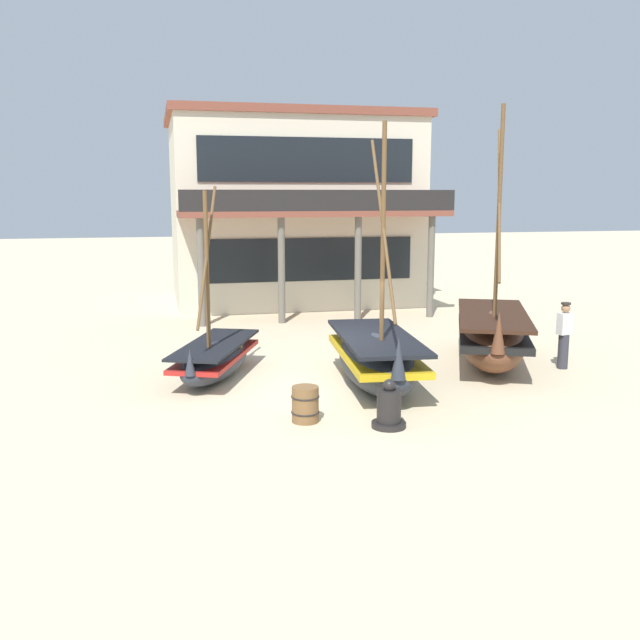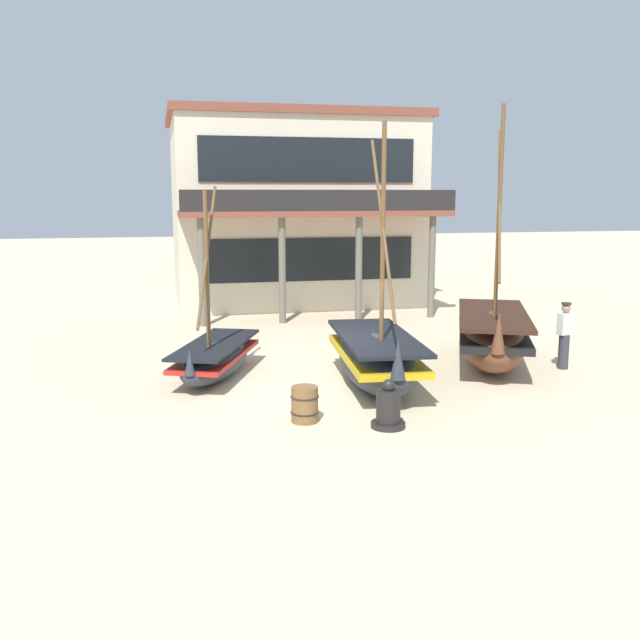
# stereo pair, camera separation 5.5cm
# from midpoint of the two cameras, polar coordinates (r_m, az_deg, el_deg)

# --- Properties ---
(ground_plane) EXTENTS (120.00, 120.00, 0.00)m
(ground_plane) POSITION_cam_midpoint_polar(r_m,az_deg,el_deg) (16.26, 0.89, -5.47)
(ground_plane) COLOR beige
(fishing_boat_near_left) EXTENTS (2.54, 3.94, 4.53)m
(fishing_boat_near_left) POSITION_cam_midpoint_polar(r_m,az_deg,el_deg) (17.24, -8.28, -3.00)
(fishing_boat_near_left) COLOR #2D333D
(fishing_boat_near_left) RESTS_ON ground
(fishing_boat_centre_large) EXTENTS (1.98, 4.49, 5.84)m
(fishing_boat_centre_large) POSITION_cam_midpoint_polar(r_m,az_deg,el_deg) (16.21, 4.59, -3.06)
(fishing_boat_centre_large) COLOR #2D333D
(fishing_boat_centre_large) RESTS_ON ground
(fishing_boat_far_right) EXTENTS (3.47, 5.14, 6.44)m
(fishing_boat_far_right) POSITION_cam_midpoint_polar(r_m,az_deg,el_deg) (18.77, 13.70, -1.26)
(fishing_boat_far_right) COLOR brown
(fishing_boat_far_right) RESTS_ON ground
(fisherman_by_hull) EXTENTS (0.40, 0.30, 1.68)m
(fisherman_by_hull) POSITION_cam_midpoint_polar(r_m,az_deg,el_deg) (18.88, 19.04, -1.23)
(fisherman_by_hull) COLOR #33333D
(fisherman_by_hull) RESTS_ON ground
(capstan_winch) EXTENTS (0.66, 0.66, 0.94)m
(capstan_winch) POSITION_cam_midpoint_polar(r_m,az_deg,el_deg) (13.57, 5.60, -7.06)
(capstan_winch) COLOR black
(capstan_winch) RESTS_ON ground
(wooden_barrel) EXTENTS (0.56, 0.56, 0.70)m
(wooden_barrel) POSITION_cam_midpoint_polar(r_m,az_deg,el_deg) (13.84, -1.12, -6.75)
(wooden_barrel) COLOR brown
(wooden_barrel) RESTS_ON ground
(harbor_building_main) EXTENTS (9.77, 9.39, 7.47)m
(harbor_building_main) POSITION_cam_midpoint_polar(r_m,az_deg,el_deg) (29.53, -2.24, 8.87)
(harbor_building_main) COLOR beige
(harbor_building_main) RESTS_ON ground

